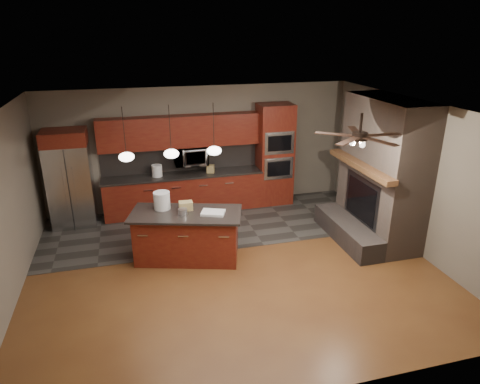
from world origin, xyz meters
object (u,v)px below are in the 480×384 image
object	(u,v)px
refrigerator	(70,179)
kitchen_island	(187,236)
microwave	(191,156)
paint_tray	(213,213)
cardboard_box	(186,206)
oven_tower	(275,155)
white_bucket	(162,200)
counter_bucket	(157,171)
counter_box	(211,169)
paint_can	(183,212)

from	to	relation	value
refrigerator	kitchen_island	distance (m)	3.06
microwave	paint_tray	bearing A→B (deg)	-89.84
paint_tray	cardboard_box	distance (m)	0.53
oven_tower	white_bucket	xyz separation A→B (m)	(-2.81, -1.90, -0.11)
white_bucket	cardboard_box	distance (m)	0.44
oven_tower	cardboard_box	bearing A→B (deg)	-139.38
white_bucket	oven_tower	bearing A→B (deg)	34.09
refrigerator	paint_tray	bearing A→B (deg)	-41.57
microwave	white_bucket	distance (m)	2.14
white_bucket	kitchen_island	bearing A→B (deg)	-38.13
counter_bucket	microwave	bearing A→B (deg)	3.72
kitchen_island	counter_box	distance (m)	2.39
paint_can	paint_tray	distance (m)	0.54
microwave	counter_box	xyz separation A→B (m)	(0.43, -0.10, -0.31)
counter_bucket	paint_can	bearing A→B (deg)	-83.68
counter_box	refrigerator	bearing A→B (deg)	-160.28
white_bucket	counter_box	size ratio (longest dim) A/B	1.75
microwave	refrigerator	xyz separation A→B (m)	(-2.57, -0.13, -0.27)
kitchen_island	counter_bucket	bearing A→B (deg)	115.12
kitchen_island	counter_box	world-z (taller)	counter_box
microwave	counter_box	distance (m)	0.54
refrigerator	cardboard_box	size ratio (longest dim) A/B	8.61
microwave	counter_box	world-z (taller)	microwave
paint_can	cardboard_box	bearing A→B (deg)	66.06
cardboard_box	counter_box	distance (m)	2.19
microwave	kitchen_island	size ratio (longest dim) A/B	0.34
paint_can	counter_box	xyz separation A→B (m)	(0.94, 2.22, 0.02)
paint_can	counter_bucket	bearing A→B (deg)	96.32
kitchen_island	paint_tray	bearing A→B (deg)	-2.35
oven_tower	counter_bucket	xyz separation A→B (m)	(-2.74, 0.01, -0.16)
microwave	kitchen_island	xyz separation A→B (m)	(-0.45, -2.26, -0.83)
oven_tower	counter_bucket	bearing A→B (deg)	179.85
refrigerator	counter_box	distance (m)	3.00
paint_tray	counter_bucket	bearing A→B (deg)	130.75
oven_tower	microwave	world-z (taller)	oven_tower
kitchen_island	cardboard_box	xyz separation A→B (m)	(0.02, 0.14, 0.53)
cardboard_box	counter_bucket	bearing A→B (deg)	101.25
counter_box	paint_can	bearing A→B (deg)	-93.93
microwave	oven_tower	bearing A→B (deg)	-1.66
white_bucket	paint_tray	xyz separation A→B (m)	(0.84, -0.46, -0.14)
counter_box	paint_tray	bearing A→B (deg)	-81.13
paint_tray	counter_box	bearing A→B (deg)	102.39
paint_can	counter_bucket	distance (m)	2.28
oven_tower	counter_box	distance (m)	1.56
paint_tray	microwave	bearing A→B (deg)	112.80
cardboard_box	oven_tower	bearing A→B (deg)	42.55
kitchen_island	paint_can	bearing A→B (deg)	-120.08
counter_bucket	counter_box	world-z (taller)	counter_bucket
refrigerator	paint_can	bearing A→B (deg)	-46.75
paint_can	counter_box	size ratio (longest dim) A/B	0.89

